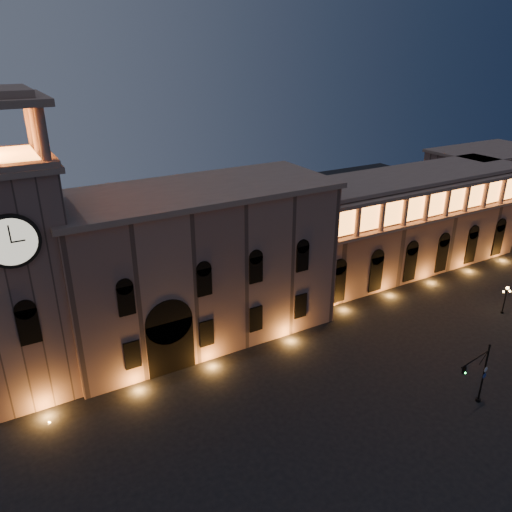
% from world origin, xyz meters
% --- Properties ---
extents(ground, '(160.00, 160.00, 0.00)m').
position_xyz_m(ground, '(0.00, 0.00, 0.00)').
color(ground, black).
rests_on(ground, ground).
extents(government_building, '(30.80, 12.80, 17.60)m').
position_xyz_m(government_building, '(-2.08, 21.93, 8.77)').
color(government_building, '#7D5B51').
rests_on(government_building, ground).
extents(clock_tower, '(9.80, 9.80, 32.40)m').
position_xyz_m(clock_tower, '(-20.50, 20.98, 12.50)').
color(clock_tower, '#7D5B51').
rests_on(clock_tower, ground).
extents(colonnade_wing, '(40.60, 11.50, 14.50)m').
position_xyz_m(colonnade_wing, '(32.00, 23.92, 7.33)').
color(colonnade_wing, brown).
rests_on(colonnade_wing, ground).
extents(secondary_building, '(20.00, 12.00, 14.00)m').
position_xyz_m(secondary_building, '(58.00, 30.00, 7.00)').
color(secondary_building, brown).
rests_on(secondary_building, ground).
extents(traffic_light, '(4.66, 0.95, 6.43)m').
position_xyz_m(traffic_light, '(15.03, -3.08, 3.38)').
color(traffic_light, black).
rests_on(traffic_light, ground).
extents(street_lamp_near, '(1.24, 0.58, 3.77)m').
position_xyz_m(street_lamp_near, '(32.98, 6.80, 2.25)').
color(street_lamp_near, black).
rests_on(street_lamp_near, ground).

